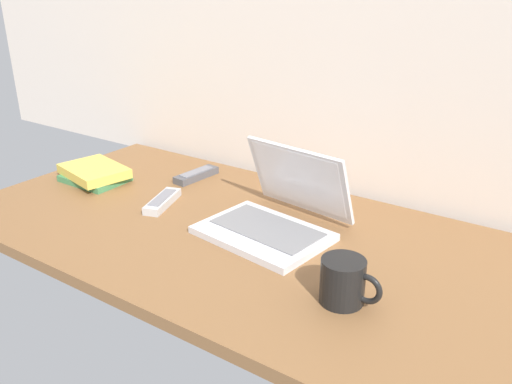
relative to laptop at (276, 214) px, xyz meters
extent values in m
cube|color=brown|center=(-0.04, -0.06, -0.06)|extent=(1.60, 0.76, 0.03)
cube|color=silver|center=(-0.01, -0.05, -0.04)|extent=(0.34, 0.26, 0.02)
cube|color=slate|center=(0.00, -0.03, -0.03)|extent=(0.29, 0.17, 0.00)
cube|color=silver|center=(0.01, 0.09, 0.07)|extent=(0.31, 0.12, 0.19)
cube|color=white|center=(0.01, 0.09, 0.07)|extent=(0.28, 0.10, 0.17)
cylinder|color=black|center=(0.28, -0.19, 0.00)|extent=(0.09, 0.09, 0.09)
torus|color=black|center=(0.33, -0.19, 0.00)|extent=(0.06, 0.01, 0.06)
cube|color=#4C4C51|center=(-0.41, 0.17, -0.03)|extent=(0.06, 0.16, 0.02)
cube|color=slate|center=(-0.41, 0.17, -0.02)|extent=(0.04, 0.12, 0.00)
cube|color=#B7B7B7|center=(-0.35, -0.05, -0.03)|extent=(0.09, 0.17, 0.02)
cube|color=slate|center=(-0.35, -0.05, -0.02)|extent=(0.07, 0.12, 0.00)
cube|color=#3F7F4C|center=(-0.66, -0.03, -0.04)|extent=(0.19, 0.14, 0.02)
cube|color=#D8BF4C|center=(-0.66, -0.03, -0.01)|extent=(0.24, 0.19, 0.03)
camera|label=1|loc=(0.64, -1.03, 0.57)|focal=37.06mm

